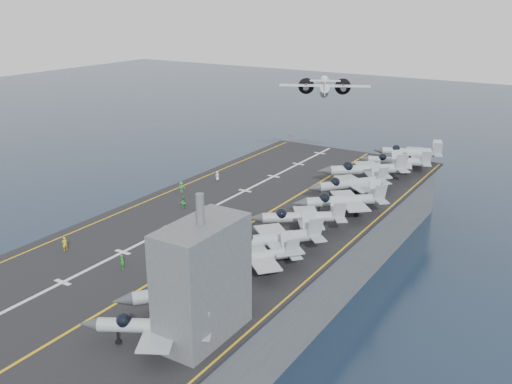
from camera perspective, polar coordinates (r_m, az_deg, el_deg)
The scene contains 28 objects.
ground at distance 93.25m, azimuth -1.31°, elevation -8.26°, with size 500.00×500.00×0.00m, color #142135.
hull at distance 91.08m, azimuth -1.33°, elevation -5.46°, with size 36.00×90.00×10.00m, color #56595E.
flight_deck at distance 89.07m, azimuth -1.36°, elevation -2.41°, with size 38.00×92.00×0.40m, color black.
foul_line at distance 87.49m, azimuth 0.29°, elevation -2.65°, with size 0.35×90.00×0.02m, color gold.
landing_centerline at distance 92.20m, azimuth -4.48°, elevation -1.56°, with size 0.50×90.00×0.02m, color silver.
deck_edge_port at distance 98.78m, azimuth -9.65°, elevation -0.37°, with size 0.25×90.00×0.02m, color gold.
deck_edge_stbd at distance 81.09m, azimuth 9.69°, elevation -4.74°, with size 0.25×90.00×0.02m, color gold.
island_superstructure at distance 55.59m, azimuth -5.41°, elevation -7.50°, with size 5.00×10.00×15.00m, color #56595E, non-canonical shape.
fighter_jet_0 at distance 57.13m, azimuth -10.14°, elevation -12.93°, with size 15.77×14.05×4.57m, color #8F969C, non-canonical shape.
fighter_jet_1 at distance 62.51m, azimuth -6.92°, elevation -9.63°, with size 16.14×16.70×4.86m, color #949BA4, non-canonical shape.
fighter_jet_2 at distance 69.88m, azimuth -0.21°, elevation -6.44°, with size 14.97×15.42×4.49m, color gray, non-canonical shape.
fighter_jet_3 at distance 73.86m, azimuth 1.58°, elevation -4.62°, with size 17.96×18.37×5.36m, color gray, non-canonical shape.
fighter_jet_4 at distance 82.02m, azimuth 4.70°, elevation -2.42°, with size 16.78×15.69×4.85m, color #9EA9B0, non-canonical shape.
fighter_jet_5 at distance 89.11m, azimuth 8.86°, elevation -0.74°, with size 17.49×17.09×5.10m, color gray, non-canonical shape.
fighter_jet_6 at distance 97.50m, azimuth 9.56°, elevation 0.94°, with size 16.66×17.50×5.07m, color #8F989F, non-canonical shape.
fighter_jet_7 at distance 105.07m, azimuth 11.07°, elevation 2.33°, with size 19.64×18.81×5.70m, color #999FA8, non-canonical shape.
fighter_jet_8 at distance 113.31m, azimuth 14.09°, elevation 3.08°, with size 16.04×13.14×4.80m, color #9CA6AE, non-canonical shape.
tow_cart_a at distance 70.61m, azimuth -8.93°, elevation -7.85°, with size 2.47×2.00×1.28m, color #D0C410, non-canonical shape.
tow_cart_b at distance 86.25m, azimuth 1.86°, elevation -2.61°, with size 1.84×1.22×1.09m, color gold, non-canonical shape.
tow_cart_c at distance 105.74m, azimuth 8.28°, elevation 1.29°, with size 2.12×1.78×1.08m, color #CCB308, non-canonical shape.
crew_1 at distance 80.56m, azimuth -18.58°, elevation -4.93°, with size 1.14×1.35×1.91m, color gold.
crew_2 at distance 92.00m, azimuth -7.32°, elevation -1.04°, with size 1.25×1.47×2.06m, color green.
crew_3 at distance 99.78m, azimuth -7.48°, elevation 0.50°, with size 1.36×1.26×1.89m, color green.
crew_5 at distance 105.85m, azimuth -3.89°, elevation 1.64°, with size 1.00×1.20×1.71m, color silver.
crew_6 at distance 73.39m, azimuth -13.23°, elevation -6.80°, with size 1.33×1.11×1.90m, color green.
crew_7 at distance 78.28m, azimuth -5.53°, elevation -4.71°, with size 1.26×1.33×1.84m, color #268C33.
transport_plane at distance 138.41m, azimuth 6.86°, elevation 9.99°, with size 25.71×22.52×5.08m, color white, non-canonical shape.
fighter_jet_9 at distance 120.67m, azimuth 15.28°, elevation 3.93°, with size 16.04×13.14×4.80m, color #9CA6AE, non-canonical shape.
Camera 1 is at (45.57, -69.37, 42.50)m, focal length 40.00 mm.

